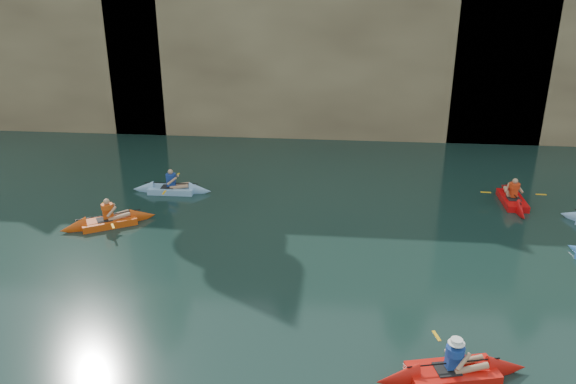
{
  "coord_description": "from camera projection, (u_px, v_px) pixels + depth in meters",
  "views": [
    {
      "loc": [
        3.2,
        -9.36,
        9.03
      ],
      "look_at": [
        1.7,
        5.69,
        3.0
      ],
      "focal_mm": 35.0,
      "sensor_mm": 36.0,
      "label": 1
    }
  ],
  "objects": [
    {
      "name": "cliff",
      "position": [
        298.0,
        17.0,
        37.8
      ],
      "size": [
        70.0,
        16.0,
        12.0
      ],
      "primitive_type": "cube",
      "color": "tan",
      "rests_on": "ground"
    },
    {
      "name": "cliff_slab_center",
      "position": [
        324.0,
        34.0,
        30.88
      ],
      "size": [
        24.0,
        2.4,
        11.4
      ],
      "primitive_type": "cube",
      "color": "#9D895F",
      "rests_on": "ground"
    },
    {
      "name": "sea_cave_center",
      "position": [
        218.0,
        107.0,
        32.35
      ],
      "size": [
        3.5,
        1.0,
        3.2
      ],
      "primitive_type": "cube",
      "color": "black",
      "rests_on": "ground"
    },
    {
      "name": "sea_cave_east",
      "position": [
        467.0,
        101.0,
        30.83
      ],
      "size": [
        5.0,
        1.0,
        4.5
      ],
      "primitive_type": "cube",
      "color": "black",
      "rests_on": "ground"
    },
    {
      "name": "main_kayaker",
      "position": [
        452.0,
        372.0,
        13.21
      ],
      "size": [
        3.81,
        2.45,
        1.39
      ],
      "rotation": [
        0.0,
        0.0,
        0.24
      ],
      "color": "red",
      "rests_on": "ground"
    },
    {
      "name": "kayaker_orange",
      "position": [
        109.0,
        221.0,
        21.16
      ],
      "size": [
        3.43,
        2.5,
        1.34
      ],
      "rotation": [
        0.0,
        0.0,
        0.54
      ],
      "color": "#D8480D",
      "rests_on": "ground"
    },
    {
      "name": "kayaker_red_far",
      "position": [
        512.0,
        199.0,
        23.17
      ],
      "size": [
        2.62,
        3.66,
        1.35
      ],
      "rotation": [
        0.0,
        0.0,
        1.56
      ],
      "color": "red",
      "rests_on": "ground"
    },
    {
      "name": "kayaker_ltblue_mid",
      "position": [
        172.0,
        189.0,
        24.27
      ],
      "size": [
        3.47,
        2.57,
        1.32
      ],
      "rotation": [
        0.0,
        0.0,
        0.02
      ],
      "color": "#84B3DE",
      "rests_on": "ground"
    }
  ]
}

